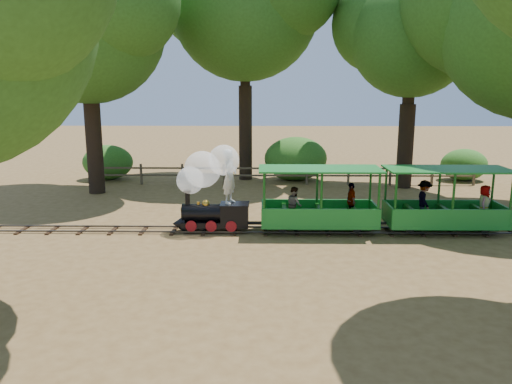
{
  "coord_description": "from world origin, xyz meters",
  "views": [
    {
      "loc": [
        -1.05,
        -15.65,
        4.64
      ],
      "look_at": [
        -1.32,
        0.5,
        1.22
      ],
      "focal_mm": 35.0,
      "sensor_mm": 36.0,
      "label": 1
    }
  ],
  "objects_px": {
    "carriage_front": "(319,208)",
    "fence": "(286,173)",
    "carriage_rear": "(445,207)",
    "locomotive": "(210,182)"
  },
  "relations": [
    {
      "from": "locomotive",
      "to": "carriage_front",
      "type": "distance_m",
      "value": 3.64
    },
    {
      "from": "carriage_rear",
      "to": "locomotive",
      "type": "bearing_deg",
      "value": 179.62
    },
    {
      "from": "carriage_front",
      "to": "carriage_rear",
      "type": "height_order",
      "value": "same"
    },
    {
      "from": "carriage_rear",
      "to": "fence",
      "type": "relative_size",
      "value": 0.21
    },
    {
      "from": "locomotive",
      "to": "carriage_rear",
      "type": "xyz_separation_m",
      "value": [
        7.57,
        -0.05,
        -0.8
      ]
    },
    {
      "from": "carriage_front",
      "to": "fence",
      "type": "bearing_deg",
      "value": 95.26
    },
    {
      "from": "locomotive",
      "to": "fence",
      "type": "height_order",
      "value": "locomotive"
    },
    {
      "from": "locomotive",
      "to": "carriage_rear",
      "type": "height_order",
      "value": "locomotive"
    },
    {
      "from": "carriage_front",
      "to": "carriage_rear",
      "type": "distance_m",
      "value": 4.03
    },
    {
      "from": "carriage_rear",
      "to": "carriage_front",
      "type": "bearing_deg",
      "value": -179.61
    }
  ]
}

